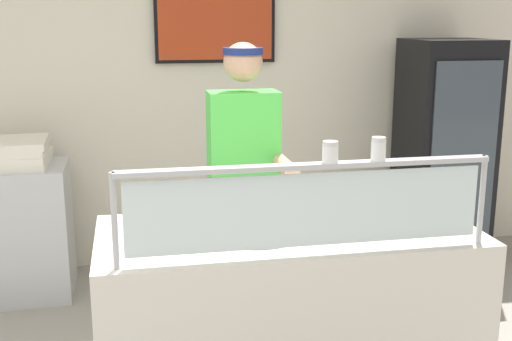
{
  "coord_description": "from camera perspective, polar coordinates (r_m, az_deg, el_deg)",
  "views": [
    {
      "loc": [
        0.17,
        -2.33,
        1.89
      ],
      "look_at": [
        0.72,
        0.43,
        1.22
      ],
      "focal_mm": 45.66,
      "sensor_mm": 36.0,
      "label": 1
    }
  ],
  "objects": [
    {
      "name": "pizza_box_stack",
      "position": [
        4.62,
        -20.61,
        1.44
      ],
      "size": [
        0.49,
        0.47,
        0.18
      ],
      "color": "silver",
      "rests_on": "prep_shelf"
    },
    {
      "name": "serving_counter",
      "position": [
        3.14,
        2.7,
        -13.43
      ],
      "size": [
        1.71,
        0.77,
        0.95
      ],
      "primitive_type": "cube",
      "color": "silver",
      "rests_on": "ground"
    },
    {
      "name": "shop_rear_unit",
      "position": [
        5.03,
        -3.34,
        7.25
      ],
      "size": [
        6.11,
        0.13,
        2.7
      ],
      "color": "silver",
      "rests_on": "ground"
    },
    {
      "name": "drink_fridge",
      "position": [
        5.2,
        16.1,
        1.45
      ],
      "size": [
        0.6,
        0.61,
        1.73
      ],
      "color": "black",
      "rests_on": "ground"
    },
    {
      "name": "parmesan_shaker",
      "position": [
        2.57,
        6.52,
        1.51
      ],
      "size": [
        0.06,
        0.06,
        0.09
      ],
      "color": "white",
      "rests_on": "sneeze_guard"
    },
    {
      "name": "pizza_server",
      "position": [
        2.9,
        0.84,
        -4.74
      ],
      "size": [
        0.11,
        0.29,
        0.01
      ],
      "primitive_type": "cube",
      "rotation": [
        0.0,
        0.0,
        0.14
      ],
      "color": "#ADAFB7",
      "rests_on": "pizza_tray"
    },
    {
      "name": "pizza_tray",
      "position": [
        2.92,
        -0.1,
        -5.09
      ],
      "size": [
        0.47,
        0.47,
        0.04
      ],
      "color": "#9EA0A8",
      "rests_on": "serving_counter"
    },
    {
      "name": "worker_figure",
      "position": [
        3.59,
        -1.02,
        -0.9
      ],
      "size": [
        0.41,
        0.5,
        1.76
      ],
      "color": "#23232D",
      "rests_on": "ground"
    },
    {
      "name": "prep_shelf",
      "position": [
        4.76,
        -20.14,
        -5.02
      ],
      "size": [
        0.7,
        0.55,
        0.91
      ],
      "primitive_type": "cube",
      "color": "#B7BABF",
      "rests_on": "ground"
    },
    {
      "name": "sneeze_guard",
      "position": [
        2.59,
        4.62,
        -2.27
      ],
      "size": [
        1.54,
        0.06,
        0.38
      ],
      "color": "#B2B5BC",
      "rests_on": "serving_counter"
    },
    {
      "name": "pepper_flake_shaker",
      "position": [
        2.64,
        10.67,
        1.75
      ],
      "size": [
        0.06,
        0.06,
        0.09
      ],
      "color": "white",
      "rests_on": "sneeze_guard"
    }
  ]
}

